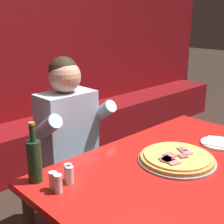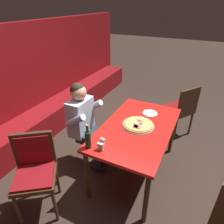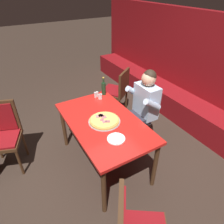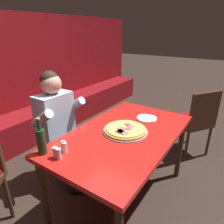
{
  "view_description": "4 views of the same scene",
  "coord_description": "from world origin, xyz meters",
  "px_view_note": "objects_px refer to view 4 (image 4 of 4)",
  "views": [
    {
      "loc": [
        -1.27,
        -0.84,
        1.53
      ],
      "look_at": [
        -0.16,
        0.31,
        1.02
      ],
      "focal_mm": 50.0,
      "sensor_mm": 36.0,
      "label": 1
    },
    {
      "loc": [
        -2.05,
        -0.65,
        2.19
      ],
      "look_at": [
        -0.19,
        0.27,
        1.02
      ],
      "focal_mm": 32.0,
      "sensor_mm": 36.0,
      "label": 2
    },
    {
      "loc": [
        1.86,
        -0.96,
        2.32
      ],
      "look_at": [
        -0.02,
        0.14,
        0.86
      ],
      "focal_mm": 32.0,
      "sensor_mm": 36.0,
      "label": 3
    },
    {
      "loc": [
        -1.39,
        -0.81,
        1.65
      ],
      "look_at": [
        -0.04,
        0.1,
        0.97
      ],
      "focal_mm": 32.0,
      "sensor_mm": 36.0,
      "label": 4
    }
  ],
  "objects_px": {
    "beer_bottle": "(41,141)",
    "shaker_red_pepper_flakes": "(63,147)",
    "shaker_oregano": "(65,148)",
    "dining_chair_by_booth": "(196,118)",
    "main_dining_table": "(124,140)",
    "diner_seated_blue_shirt": "(61,125)",
    "shaker_black_pepper": "(55,153)",
    "pizza": "(125,130)",
    "shaker_parmesan": "(59,154)",
    "plate_white_paper": "(147,118)"
  },
  "relations": [
    {
      "from": "shaker_red_pepper_flakes",
      "to": "shaker_parmesan",
      "type": "distance_m",
      "value": 0.1
    },
    {
      "from": "main_dining_table",
      "to": "diner_seated_blue_shirt",
      "type": "bearing_deg",
      "value": 99.06
    },
    {
      "from": "main_dining_table",
      "to": "plate_white_paper",
      "type": "height_order",
      "value": "plate_white_paper"
    },
    {
      "from": "beer_bottle",
      "to": "diner_seated_blue_shirt",
      "type": "relative_size",
      "value": 0.23
    },
    {
      "from": "shaker_parmesan",
      "to": "shaker_oregano",
      "type": "bearing_deg",
      "value": 17.86
    },
    {
      "from": "dining_chair_by_booth",
      "to": "plate_white_paper",
      "type": "bearing_deg",
      "value": 158.56
    },
    {
      "from": "plate_white_paper",
      "to": "shaker_parmesan",
      "type": "relative_size",
      "value": 2.44
    },
    {
      "from": "pizza",
      "to": "shaker_parmesan",
      "type": "height_order",
      "value": "shaker_parmesan"
    },
    {
      "from": "shaker_black_pepper",
      "to": "dining_chair_by_booth",
      "type": "xyz_separation_m",
      "value": [
        1.85,
        -0.6,
        -0.26
      ]
    },
    {
      "from": "shaker_oregano",
      "to": "diner_seated_blue_shirt",
      "type": "bearing_deg",
      "value": 50.51
    },
    {
      "from": "main_dining_table",
      "to": "dining_chair_by_booth",
      "type": "height_order",
      "value": "dining_chair_by_booth"
    },
    {
      "from": "main_dining_table",
      "to": "shaker_black_pepper",
      "type": "distance_m",
      "value": 0.66
    },
    {
      "from": "diner_seated_blue_shirt",
      "to": "main_dining_table",
      "type": "bearing_deg",
      "value": -80.94
    },
    {
      "from": "diner_seated_blue_shirt",
      "to": "shaker_oregano",
      "type": "bearing_deg",
      "value": -129.49
    },
    {
      "from": "plate_white_paper",
      "to": "beer_bottle",
      "type": "xyz_separation_m",
      "value": [
        -1.02,
        0.39,
        0.1
      ]
    },
    {
      "from": "main_dining_table",
      "to": "shaker_parmesan",
      "type": "distance_m",
      "value": 0.64
    },
    {
      "from": "plate_white_paper",
      "to": "beer_bottle",
      "type": "distance_m",
      "value": 1.09
    },
    {
      "from": "shaker_red_pepper_flakes",
      "to": "diner_seated_blue_shirt",
      "type": "relative_size",
      "value": 0.07
    },
    {
      "from": "main_dining_table",
      "to": "beer_bottle",
      "type": "height_order",
      "value": "beer_bottle"
    },
    {
      "from": "beer_bottle",
      "to": "shaker_red_pepper_flakes",
      "type": "bearing_deg",
      "value": -44.46
    },
    {
      "from": "shaker_black_pepper",
      "to": "shaker_red_pepper_flakes",
      "type": "relative_size",
      "value": 1.0
    },
    {
      "from": "beer_bottle",
      "to": "dining_chair_by_booth",
      "type": "bearing_deg",
      "value": -21.13
    },
    {
      "from": "plate_white_paper",
      "to": "diner_seated_blue_shirt",
      "type": "relative_size",
      "value": 0.16
    },
    {
      "from": "shaker_parmesan",
      "to": "shaker_oregano",
      "type": "distance_m",
      "value": 0.09
    },
    {
      "from": "plate_white_paper",
      "to": "diner_seated_blue_shirt",
      "type": "xyz_separation_m",
      "value": [
        -0.5,
        0.76,
        -0.08
      ]
    },
    {
      "from": "plate_white_paper",
      "to": "dining_chair_by_booth",
      "type": "distance_m",
      "value": 0.94
    },
    {
      "from": "main_dining_table",
      "to": "shaker_parmesan",
      "type": "relative_size",
      "value": 16.85
    },
    {
      "from": "plate_white_paper",
      "to": "dining_chair_by_booth",
      "type": "bearing_deg",
      "value": -21.44
    },
    {
      "from": "pizza",
      "to": "shaker_parmesan",
      "type": "distance_m",
      "value": 0.65
    },
    {
      "from": "beer_bottle",
      "to": "plate_white_paper",
      "type": "bearing_deg",
      "value": -20.88
    },
    {
      "from": "main_dining_table",
      "to": "diner_seated_blue_shirt",
      "type": "distance_m",
      "value": 0.72
    },
    {
      "from": "shaker_red_pepper_flakes",
      "to": "shaker_oregano",
      "type": "relative_size",
      "value": 1.0
    },
    {
      "from": "plate_white_paper",
      "to": "beer_bottle",
      "type": "bearing_deg",
      "value": 159.12
    },
    {
      "from": "shaker_oregano",
      "to": "beer_bottle",
      "type": "bearing_deg",
      "value": 127.53
    },
    {
      "from": "shaker_black_pepper",
      "to": "diner_seated_blue_shirt",
      "type": "height_order",
      "value": "diner_seated_blue_shirt"
    },
    {
      "from": "shaker_oregano",
      "to": "plate_white_paper",
      "type": "bearing_deg",
      "value": -15.65
    },
    {
      "from": "main_dining_table",
      "to": "shaker_oregano",
      "type": "bearing_deg",
      "value": 158.13
    },
    {
      "from": "pizza",
      "to": "beer_bottle",
      "type": "relative_size",
      "value": 1.41
    },
    {
      "from": "shaker_black_pepper",
      "to": "diner_seated_blue_shirt",
      "type": "relative_size",
      "value": 0.07
    },
    {
      "from": "beer_bottle",
      "to": "shaker_black_pepper",
      "type": "relative_size",
      "value": 3.4
    },
    {
      "from": "pizza",
      "to": "shaker_black_pepper",
      "type": "distance_m",
      "value": 0.67
    },
    {
      "from": "beer_bottle",
      "to": "shaker_parmesan",
      "type": "height_order",
      "value": "beer_bottle"
    },
    {
      "from": "shaker_red_pepper_flakes",
      "to": "shaker_black_pepper",
      "type": "bearing_deg",
      "value": -171.04
    },
    {
      "from": "shaker_black_pepper",
      "to": "plate_white_paper",
      "type": "bearing_deg",
      "value": -14.88
    },
    {
      "from": "pizza",
      "to": "beer_bottle",
      "type": "distance_m",
      "value": 0.74
    },
    {
      "from": "shaker_parmesan",
      "to": "dining_chair_by_booth",
      "type": "distance_m",
      "value": 1.95
    },
    {
      "from": "plate_white_paper",
      "to": "shaker_parmesan",
      "type": "bearing_deg",
      "value": 167.02
    },
    {
      "from": "shaker_parmesan",
      "to": "shaker_black_pepper",
      "type": "bearing_deg",
      "value": 92.73
    },
    {
      "from": "shaker_parmesan",
      "to": "diner_seated_blue_shirt",
      "type": "distance_m",
      "value": 0.73
    },
    {
      "from": "plate_white_paper",
      "to": "beer_bottle",
      "type": "height_order",
      "value": "beer_bottle"
    }
  ]
}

